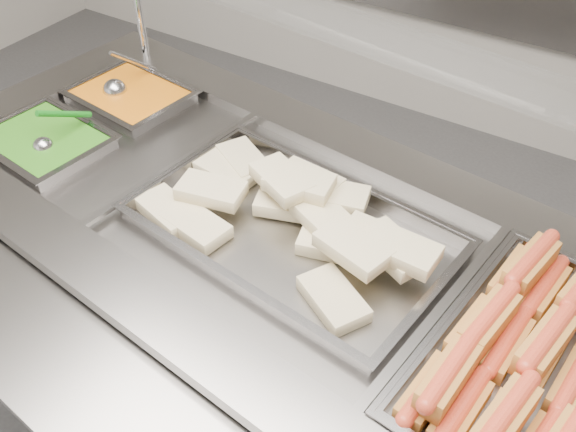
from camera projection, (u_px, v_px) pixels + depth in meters
The scene contains 11 objects.
steam_counter at pixel (274, 339), 1.92m from camera, with size 2.18×1.16×1.00m.
tray_rail at pixel (90, 378), 1.29m from camera, with size 2.02×0.64×0.06m.
sneeze_guard at pixel (336, 27), 1.46m from camera, with size 1.86×0.54×0.49m.
pan_hotdogs at pixel (534, 374), 1.29m from camera, with size 0.45×0.65×0.11m.
pan_wraps at pixel (292, 234), 1.58m from camera, with size 0.80×0.53×0.08m.
pan_beans at pixel (132, 106), 2.05m from camera, with size 0.36×0.30×0.11m.
pan_peas at pixel (47, 152), 1.86m from camera, with size 0.36×0.30×0.11m.
hotdogs_in_buns at pixel (524, 357), 1.26m from camera, with size 0.35×0.60×0.13m.
tortilla_wraps at pixel (297, 212), 1.57m from camera, with size 0.75×0.47×0.11m.
ladle at pixel (116, 89), 2.02m from camera, with size 0.08×0.21×0.17m.
serving_spoon at pixel (48, 141), 1.81m from camera, with size 0.06×0.20×0.15m.
Camera 1 is at (0.81, -0.66, 2.04)m, focal length 40.00 mm.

